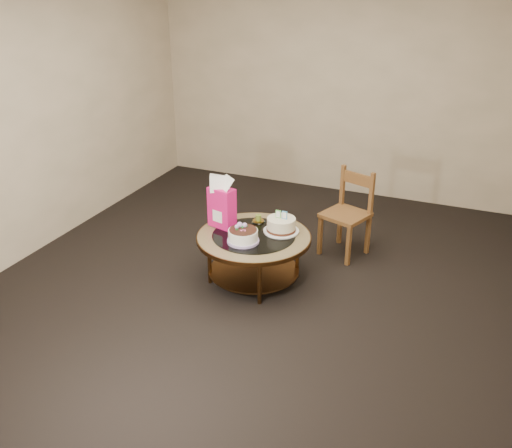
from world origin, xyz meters
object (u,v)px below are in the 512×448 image
at_px(coffee_table, 254,243).
at_px(decorated_cake, 243,236).
at_px(cream_cake, 281,225).
at_px(dining_chair, 348,213).
at_px(gift_bag, 222,202).

height_order(coffee_table, decorated_cake, decorated_cake).
bearing_deg(decorated_cake, cream_cake, 54.18).
bearing_deg(cream_cake, coffee_table, -140.54).
xyz_separation_m(coffee_table, dining_chair, (0.63, 0.86, 0.05)).
bearing_deg(coffee_table, gift_bag, 170.55).
bearing_deg(dining_chair, coffee_table, -106.44).
distance_m(coffee_table, dining_chair, 1.06).
bearing_deg(cream_cake, gift_bag, -168.10).
bearing_deg(gift_bag, cream_cake, 25.31).
xyz_separation_m(decorated_cake, cream_cake, (0.23, 0.32, 0.01)).
xyz_separation_m(coffee_table, decorated_cake, (-0.03, -0.16, 0.13)).
distance_m(gift_bag, dining_chair, 1.28).
bearing_deg(cream_cake, dining_chair, 59.61).
bearing_deg(coffee_table, cream_cake, 38.29).
xyz_separation_m(cream_cake, dining_chair, (0.43, 0.70, -0.09)).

